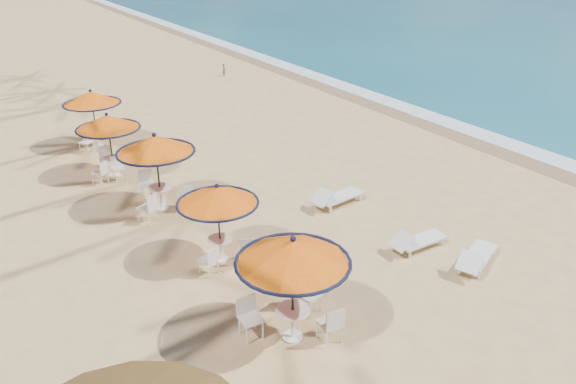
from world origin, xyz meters
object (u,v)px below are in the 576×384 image
at_px(station_1, 219,203).
at_px(lounger_mid, 417,240).
at_px(lounger_far, 336,197).
at_px(station_0, 294,264).
at_px(station_2, 156,154).
at_px(lounger_near, 476,257).
at_px(station_4, 92,103).
at_px(station_3, 108,130).

bearing_deg(station_1, lounger_mid, -26.30).
xyz_separation_m(station_1, lounger_far, (4.54, 1.02, -1.38)).
distance_m(station_0, station_2, 7.42).
distance_m(station_1, lounger_mid, 5.51).
xyz_separation_m(station_0, lounger_near, (5.50, -0.24, -1.53)).
relative_size(station_2, station_4, 1.06).
bearing_deg(lounger_far, station_4, 109.57).
distance_m(station_1, station_3, 7.27).
xyz_separation_m(station_2, lounger_near, (5.68, -7.66, -1.53)).
bearing_deg(station_2, station_3, 98.44).
distance_m(lounger_near, lounger_mid, 1.62).
relative_size(station_1, station_3, 0.96).
bearing_deg(lounger_near, station_1, 121.66).
distance_m(station_0, lounger_near, 5.71).
height_order(station_0, station_1, station_0).
xyz_separation_m(station_2, station_4, (-0.14, 6.75, -0.04)).
distance_m(station_4, lounger_far, 10.85).
bearing_deg(lounger_near, station_3, 95.96).
xyz_separation_m(station_1, station_2, (-0.23, 3.83, 0.14)).
relative_size(station_1, station_4, 0.95).
bearing_deg(station_4, station_0, -88.70).
bearing_deg(lounger_near, station_4, 88.73).
distance_m(station_2, station_4, 6.75).
xyz_separation_m(station_1, lounger_mid, (4.77, -2.36, -1.41)).
distance_m(lounger_mid, lounger_far, 3.39).
xyz_separation_m(station_3, lounger_near, (6.19, -11.07, -1.39)).
bearing_deg(station_0, lounger_near, -2.53).
bearing_deg(station_4, lounger_mid, -68.35).
height_order(lounger_near, lounger_far, lounger_far).
relative_size(station_1, station_2, 0.89).
bearing_deg(lounger_far, station_3, 122.73).
relative_size(station_3, lounger_mid, 1.32).
distance_m(station_1, station_2, 3.84).
distance_m(station_0, station_3, 10.85).
height_order(station_1, station_4, station_4).
relative_size(station_0, lounger_far, 1.28).
relative_size(station_4, lounger_far, 1.20).
bearing_deg(station_4, station_2, -88.84).
height_order(station_2, station_4, station_2).
height_order(station_1, station_2, station_2).
bearing_deg(lounger_far, lounger_near, -86.91).
bearing_deg(lounger_far, lounger_mid, -93.61).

